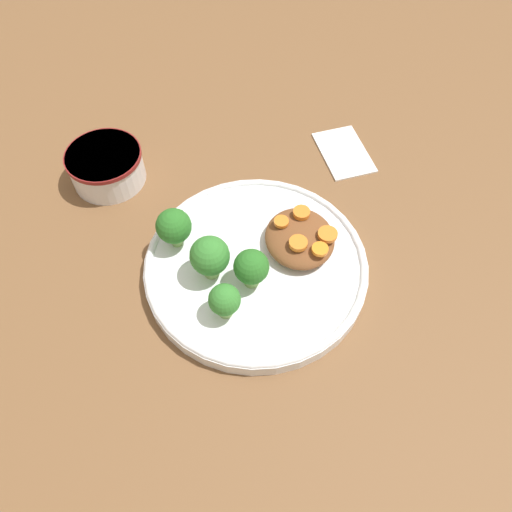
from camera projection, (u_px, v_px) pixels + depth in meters
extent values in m
plane|color=brown|center=(256.00, 271.00, 0.64)|extent=(4.00, 4.00, 0.00)
cylinder|color=white|center=(256.00, 267.00, 0.63)|extent=(0.28, 0.28, 0.02)
torus|color=white|center=(256.00, 263.00, 0.62)|extent=(0.28, 0.28, 0.01)
cylinder|color=silver|center=(107.00, 167.00, 0.71)|extent=(0.10, 0.10, 0.05)
cylinder|color=maroon|center=(103.00, 156.00, 0.69)|extent=(0.11, 0.11, 0.01)
cylinder|color=white|center=(104.00, 159.00, 0.70)|extent=(0.08, 0.08, 0.01)
ellipsoid|color=brown|center=(300.00, 238.00, 0.63)|extent=(0.10, 0.09, 0.03)
cylinder|color=#759E51|center=(225.00, 309.00, 0.57)|extent=(0.02, 0.02, 0.02)
sphere|color=#337A2D|center=(224.00, 300.00, 0.56)|extent=(0.04, 0.04, 0.04)
cylinder|color=#759E51|center=(211.00, 268.00, 0.60)|extent=(0.02, 0.02, 0.02)
sphere|color=#337A2D|center=(210.00, 256.00, 0.58)|extent=(0.05, 0.05, 0.05)
cylinder|color=#759E51|center=(176.00, 238.00, 0.63)|extent=(0.01, 0.01, 0.02)
sphere|color=#286B23|center=(174.00, 226.00, 0.61)|extent=(0.04, 0.04, 0.04)
cylinder|color=#759E51|center=(251.00, 277.00, 0.60)|extent=(0.02, 0.02, 0.02)
sphere|color=#286B23|center=(251.00, 267.00, 0.58)|extent=(0.04, 0.04, 0.04)
cylinder|color=orange|center=(301.00, 213.00, 0.63)|extent=(0.02, 0.02, 0.01)
cylinder|color=orange|center=(298.00, 243.00, 0.60)|extent=(0.02, 0.02, 0.01)
cylinder|color=orange|center=(281.00, 222.00, 0.62)|extent=(0.02, 0.02, 0.00)
cylinder|color=orange|center=(328.00, 234.00, 0.61)|extent=(0.02, 0.02, 0.01)
cylinder|color=orange|center=(320.00, 249.00, 0.60)|extent=(0.02, 0.02, 0.00)
cube|color=white|center=(344.00, 152.00, 0.76)|extent=(0.11, 0.08, 0.01)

